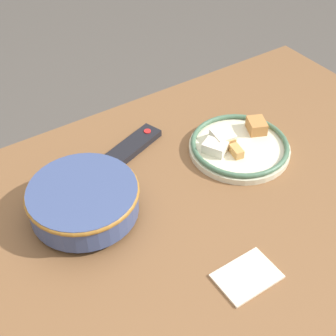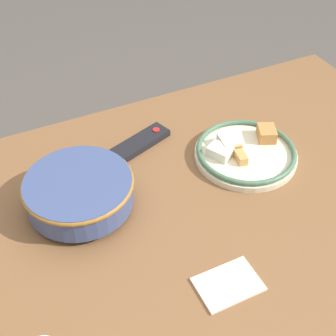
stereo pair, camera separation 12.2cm
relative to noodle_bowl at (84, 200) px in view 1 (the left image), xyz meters
name	(u,v)px [view 1 (the left image)]	position (x,y,z in m)	size (l,w,h in m)	color
dining_table	(189,218)	(0.25, -0.10, -0.13)	(1.58, 0.93, 0.74)	brown
noodle_bowl	(84,200)	(0.00, 0.00, 0.00)	(0.27, 0.27, 0.09)	#384775
food_plate	(238,145)	(0.47, -0.02, -0.03)	(0.29, 0.29, 0.05)	beige
tv_remote	(132,146)	(0.22, 0.16, -0.04)	(0.21, 0.12, 0.02)	black
folded_napkin	(247,276)	(0.21, -0.36, -0.05)	(0.14, 0.10, 0.01)	beige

